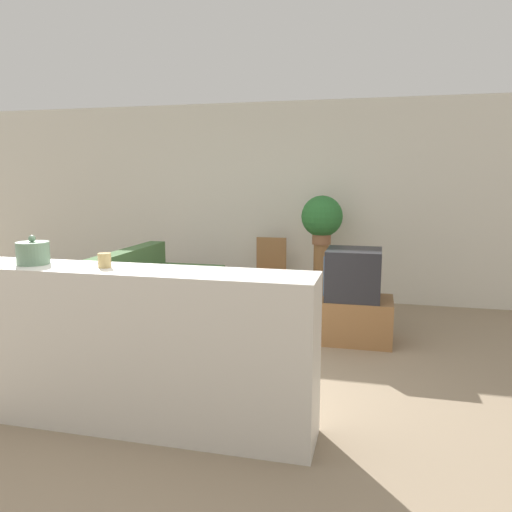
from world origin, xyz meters
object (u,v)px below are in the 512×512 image
object	(u,v)px
couch	(149,308)
potted_plant	(322,217)
decorative_bowl	(33,253)
wooden_chair	(269,269)
television	(353,274)

from	to	relation	value
couch	potted_plant	distance (m)	2.40
couch	decorative_bowl	world-z (taller)	decorative_bowl
wooden_chair	decorative_bowl	world-z (taller)	decorative_bowl
couch	wooden_chair	size ratio (longest dim) A/B	2.19
couch	television	distance (m)	2.20
potted_plant	decorative_bowl	world-z (taller)	potted_plant
potted_plant	wooden_chair	bearing A→B (deg)	-178.88
television	potted_plant	bearing A→B (deg)	111.84
potted_plant	decorative_bowl	size ratio (longest dim) A/B	2.79
decorative_bowl	couch	bearing A→B (deg)	91.77
couch	television	world-z (taller)	television
couch	decorative_bowl	distance (m)	2.04
wooden_chair	potted_plant	bearing A→B (deg)	1.12
television	wooden_chair	bearing A→B (deg)	135.04
wooden_chair	potted_plant	size ratio (longest dim) A/B	1.48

